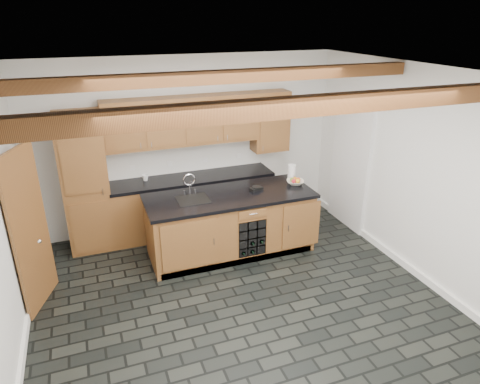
% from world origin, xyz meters
% --- Properties ---
extents(ground, '(5.00, 5.00, 0.00)m').
position_xyz_m(ground, '(0.00, 0.00, 0.00)').
color(ground, black).
rests_on(ground, ground).
extents(room_shell, '(5.01, 5.00, 5.00)m').
position_xyz_m(room_shell, '(-0.09, 0.53, 1.53)').
color(room_shell, white).
rests_on(room_shell, ground).
extents(back_cabinetry, '(3.65, 0.62, 2.20)m').
position_xyz_m(back_cabinetry, '(-0.38, 2.24, 0.98)').
color(back_cabinetry, '#935E2F').
rests_on(back_cabinetry, ground).
extents(island, '(2.48, 0.96, 0.93)m').
position_xyz_m(island, '(0.31, 1.28, 0.46)').
color(island, '#935E2F').
rests_on(island, ground).
extents(faucet, '(0.45, 0.40, 0.34)m').
position_xyz_m(faucet, '(-0.25, 1.33, 0.96)').
color(faucet, black).
rests_on(faucet, island).
extents(kitchen_scale, '(0.21, 0.15, 0.06)m').
position_xyz_m(kitchen_scale, '(0.72, 1.32, 0.96)').
color(kitchen_scale, black).
rests_on(kitchen_scale, island).
extents(fruit_bowl, '(0.34, 0.34, 0.06)m').
position_xyz_m(fruit_bowl, '(1.38, 1.33, 0.96)').
color(fruit_bowl, beige).
rests_on(fruit_bowl, island).
extents(fruit_cluster, '(0.16, 0.17, 0.07)m').
position_xyz_m(fruit_cluster, '(1.38, 1.33, 1.00)').
color(fruit_cluster, '#D3431C').
rests_on(fruit_cluster, fruit_bowl).
extents(paper_towel, '(0.12, 0.12, 0.24)m').
position_xyz_m(paper_towel, '(1.42, 1.54, 1.05)').
color(paper_towel, white).
rests_on(paper_towel, island).
extents(mug, '(0.12, 0.12, 0.10)m').
position_xyz_m(mug, '(-0.76, 2.30, 0.98)').
color(mug, white).
rests_on(mug, back_cabinetry).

